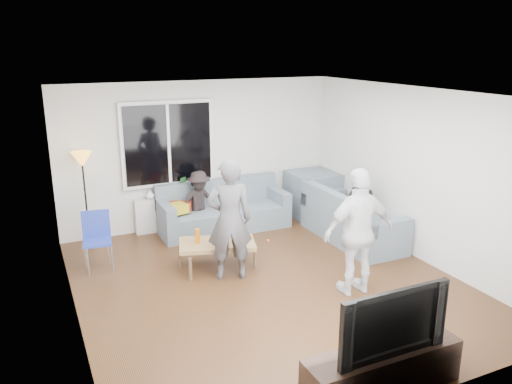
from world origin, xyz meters
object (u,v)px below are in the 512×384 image
floor_lamp (86,200)px  tv_console (382,370)px  sofa_right_section (353,216)px  side_chair (97,242)px  spectator_back (199,202)px  sofa_back_section (224,206)px  coffee_table (217,255)px  player_left (229,220)px  television (386,318)px  spectator_right (359,208)px  player_right (359,232)px

floor_lamp → tv_console: 5.42m
sofa_right_section → side_chair: size_ratio=2.33×
side_chair → spectator_back: spectator_back is taller
sofa_back_section → coffee_table: bearing=-114.8°
sofa_back_section → player_left: player_left is taller
tv_console → television: size_ratio=1.38×
tv_console → player_left: bearing=97.5°
player_left → television: bearing=113.5°
spectator_right → tv_console: 3.83m
floor_lamp → player_right: bearing=-46.8°
spectator_back → sofa_back_section: bearing=-10.5°
sofa_back_section → television: (-0.26, -4.77, 0.35)m
player_right → spectator_back: size_ratio=1.54×
sofa_back_section → side_chair: side_chair is taller
side_chair → player_left: player_left is taller
floor_lamp → spectator_right: 4.44m
sofa_right_section → spectator_back: (-2.22, 1.42, 0.13)m
player_right → side_chair: bearing=-32.3°
sofa_right_section → spectator_right: size_ratio=1.62×
sofa_right_section → side_chair: side_chair is taller
sofa_back_section → player_right: (0.72, -2.99, 0.43)m
sofa_back_section → coffee_table: 1.65m
sofa_right_section → spectator_right: spectator_right is taller
player_right → floor_lamp: bearing=-43.4°
coffee_table → floor_lamp: 2.41m
spectator_right → spectator_back: bearing=-130.4°
floor_lamp → player_left: size_ratio=0.90×
tv_console → television: (0.00, 0.00, 0.55)m
coffee_table → tv_console: bearing=-82.6°
sofa_right_section → spectator_back: 2.63m
sofa_right_section → side_chair: bearing=82.2°
player_left → spectator_right: player_left is taller
side_chair → player_left: 2.00m
spectator_right → tv_console: bearing=-37.3°
floor_lamp → spectator_right: bearing=-23.4°
side_chair → spectator_back: 2.04m
floor_lamp → spectator_back: bearing=-5.8°
side_chair → television: 4.45m
floor_lamp → spectator_right: floor_lamp is taller
spectator_right → player_left: bearing=-87.4°
sofa_back_section → spectator_back: 0.46m
sofa_right_section → television: bearing=149.0°
sofa_back_section → television: 4.79m
side_chair → television: (2.03, -3.94, 0.34)m
side_chair → television: television is taller
spectator_right → side_chair: bearing=-105.1°
spectator_back → television: bearing=-94.4°
player_left → tv_console: bearing=113.5°
sofa_back_section → sofa_right_section: bearing=-37.9°
coffee_table → tv_console: tv_console is taller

